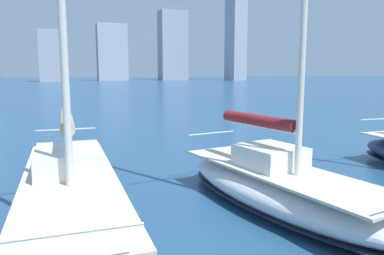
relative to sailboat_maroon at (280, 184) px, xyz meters
name	(u,v)px	position (x,y,z in m)	size (l,w,h in m)	color
city_skyline	(35,31)	(9.08, -153.51, 18.66)	(168.96, 25.27, 51.65)	#A1A6B0
sailboat_maroon	(280,184)	(0.00, 0.00, 0.00)	(3.42, 7.61, 12.26)	silver
sailboat_tan	(71,197)	(5.09, -0.90, 0.00)	(2.83, 9.54, 10.59)	silver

